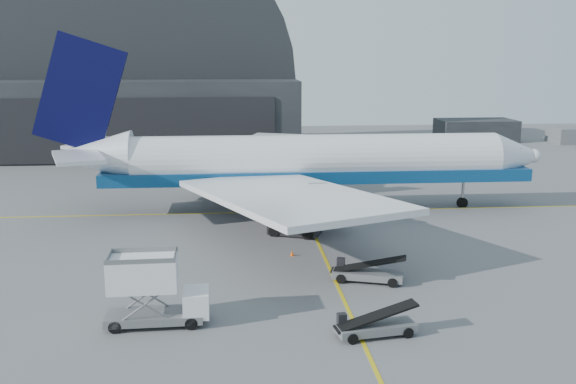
{
  "coord_description": "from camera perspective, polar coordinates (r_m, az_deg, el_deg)",
  "views": [
    {
      "loc": [
        -7.07,
        -44.15,
        16.0
      ],
      "look_at": [
        -2.59,
        8.89,
        4.5
      ],
      "focal_mm": 40.0,
      "sensor_mm": 36.0,
      "label": 1
    }
  ],
  "objects": [
    {
      "name": "catering_truck",
      "position": [
        39.56,
        -11.93,
        -8.6
      ],
      "size": [
        6.22,
        2.53,
        4.23
      ],
      "rotation": [
        0.0,
        0.0,
        0.03
      ],
      "color": "slate",
      "rests_on": "ground"
    },
    {
      "name": "taxi_lines",
      "position": [
        59.45,
        2.18,
        -3.42
      ],
      "size": [
        80.0,
        42.12,
        0.02
      ],
      "color": "gold",
      "rests_on": "ground"
    },
    {
      "name": "belt_loader_b",
      "position": [
        46.63,
        7.03,
        -7.16
      ],
      "size": [
        5.41,
        3.13,
        2.03
      ],
      "rotation": [
        0.0,
        0.0,
        -0.31
      ],
      "color": "slate",
      "rests_on": "ground"
    },
    {
      "name": "traffic_cone",
      "position": [
        52.05,
        0.36,
        -5.46
      ],
      "size": [
        0.32,
        0.32,
        0.46
      ],
      "color": "#FF5A08",
      "rests_on": "ground"
    },
    {
      "name": "belt_loader_a",
      "position": [
        38.21,
        7.72,
        -11.73
      ],
      "size": [
        5.02,
        2.34,
        1.88
      ],
      "rotation": [
        0.0,
        0.0,
        0.16
      ],
      "color": "slate",
      "rests_on": "ground"
    },
    {
      "name": "distant_bldg_a",
      "position": [
        125.61,
        16.29,
        4.39
      ],
      "size": [
        14.0,
        8.0,
        4.0
      ],
      "primitive_type": "cube",
      "color": "black",
      "rests_on": "ground"
    },
    {
      "name": "ground",
      "position": [
        47.49,
        4.05,
        -7.53
      ],
      "size": [
        200.0,
        200.0,
        0.0
      ],
      "primitive_type": "plane",
      "color": "#565659",
      "rests_on": "ground"
    },
    {
      "name": "airliner",
      "position": [
        65.9,
        0.77,
        2.69
      ],
      "size": [
        52.13,
        50.55,
        18.3
      ],
      "color": "white",
      "rests_on": "ground"
    },
    {
      "name": "pushback_tug",
      "position": [
        57.86,
        0.73,
        -3.06
      ],
      "size": [
        5.1,
        4.04,
        2.08
      ],
      "rotation": [
        0.0,
        0.0,
        -0.4
      ],
      "color": "black",
      "rests_on": "ground"
    },
    {
      "name": "hangar",
      "position": [
        110.31,
        -12.74,
        8.54
      ],
      "size": [
        50.0,
        28.3,
        28.0
      ],
      "color": "black",
      "rests_on": "ground"
    },
    {
      "name": "distant_bldg_b",
      "position": [
        129.18,
        24.0,
        4.02
      ],
      "size": [
        8.0,
        6.0,
        2.8
      ],
      "primitive_type": "cube",
      "color": "slate",
      "rests_on": "ground"
    }
  ]
}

